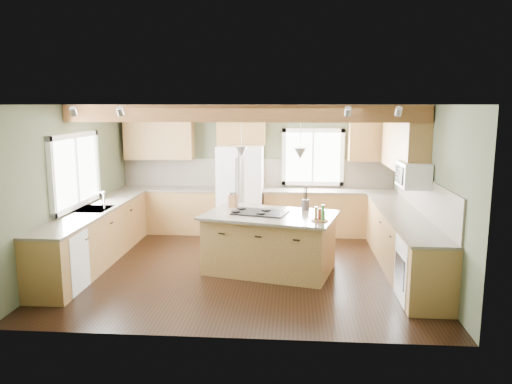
{
  "coord_description": "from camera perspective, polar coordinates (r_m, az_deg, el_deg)",
  "views": [
    {
      "loc": [
        0.76,
        -7.73,
        2.6
      ],
      "look_at": [
        0.15,
        0.3,
        1.19
      ],
      "focal_mm": 35.0,
      "sensor_mm": 36.0,
      "label": 1
    }
  ],
  "objects": [
    {
      "name": "upper_cab_right",
      "position": [
        8.85,
        16.57,
        5.31
      ],
      "size": [
        0.35,
        2.2,
        0.9
      ],
      "primitive_type": "cube",
      "color": "brown",
      "rests_on": "wall_right"
    },
    {
      "name": "ceiling_beam",
      "position": [
        7.64,
        -1.38,
        8.96
      ],
      "size": [
        5.55,
        0.26,
        0.26
      ],
      "primitive_type": "cube",
      "color": "brown",
      "rests_on": "ceiling"
    },
    {
      "name": "counter_left",
      "position": [
        8.6,
        -18.04,
        -1.96
      ],
      "size": [
        0.64,
        3.74,
        0.04
      ],
      "primitive_type": "cube",
      "color": "#50483B",
      "rests_on": "base_cab_left"
    },
    {
      "name": "base_cab_back_right",
      "position": [
        10.19,
        8.36,
        -2.42
      ],
      "size": [
        2.62,
        0.6,
        0.88
      ],
      "primitive_type": "cube",
      "color": "brown",
      "rests_on": "floor"
    },
    {
      "name": "refrigerator",
      "position": [
        10.05,
        -1.78,
        0.19
      ],
      "size": [
        0.9,
        0.74,
        1.8
      ],
      "primitive_type": "cube",
      "color": "white",
      "rests_on": "floor"
    },
    {
      "name": "faucet",
      "position": [
        8.51,
        -16.97,
        -1.0
      ],
      "size": [
        0.02,
        0.02,
        0.28
      ],
      "primitive_type": "cylinder",
      "color": "#B2B2B7",
      "rests_on": "sink"
    },
    {
      "name": "wall_right",
      "position": [
        8.1,
        18.87,
        0.16
      ],
      "size": [
        0.0,
        5.0,
        5.0
      ],
      "primitive_type": "plane",
      "rotation": [
        1.57,
        0.0,
        -1.57
      ],
      "color": "#4C523A",
      "rests_on": "ground"
    },
    {
      "name": "utensil_crock",
      "position": [
        8.11,
        5.66,
        -1.46
      ],
      "size": [
        0.13,
        0.13,
        0.17
      ],
      "primitive_type": "cylinder",
      "rotation": [
        0.0,
        0.0,
        0.04
      ],
      "color": "#484139",
      "rests_on": "island_top"
    },
    {
      "name": "cooktop",
      "position": [
        7.84,
        0.5,
        -2.36
      ],
      "size": [
        0.93,
        0.73,
        0.02
      ],
      "primitive_type": "cube",
      "rotation": [
        0.0,
        0.0,
        -0.25
      ],
      "color": "black",
      "rests_on": "island_top"
    },
    {
      "name": "upper_cab_back_corner",
      "position": [
        10.19,
        13.1,
        6.02
      ],
      "size": [
        0.9,
        0.35,
        0.9
      ],
      "primitive_type": "cube",
      "color": "brown",
      "rests_on": "wall_back"
    },
    {
      "name": "base_cab_right",
      "position": [
        8.26,
        16.43,
        -5.65
      ],
      "size": [
        0.6,
        3.7,
        0.88
      ],
      "primitive_type": "cube",
      "color": "brown",
      "rests_on": "floor"
    },
    {
      "name": "counter_right",
      "position": [
        8.15,
        16.59,
        -2.53
      ],
      "size": [
        0.64,
        3.74,
        0.04
      ],
      "primitive_type": "cube",
      "color": "#50483B",
      "rests_on": "base_cab_right"
    },
    {
      "name": "upper_cab_back_left",
      "position": [
        10.44,
        -11.0,
        6.18
      ],
      "size": [
        1.4,
        0.35,
        0.9
      ],
      "primitive_type": "cube",
      "color": "brown",
      "rests_on": "wall_back"
    },
    {
      "name": "dishwasher",
      "position": [
        7.56,
        -21.51,
        -7.45
      ],
      "size": [
        0.6,
        0.6,
        0.84
      ],
      "primitive_type": "cube",
      "color": "white",
      "rests_on": "floor"
    },
    {
      "name": "ceiling",
      "position": [
        7.76,
        -1.29,
        9.93
      ],
      "size": [
        5.6,
        5.6,
        0.0
      ],
      "primitive_type": "plane",
      "rotation": [
        3.14,
        0.0,
        0.0
      ],
      "color": "silver",
      "rests_on": "wall_back"
    },
    {
      "name": "backsplash_right",
      "position": [
        8.16,
        18.65,
        -0.4
      ],
      "size": [
        0.03,
        3.7,
        0.58
      ],
      "primitive_type": "cube",
      "color": "brown",
      "rests_on": "wall_right"
    },
    {
      "name": "floor",
      "position": [
        8.19,
        -1.22,
        -8.58
      ],
      "size": [
        5.6,
        5.6,
        0.0
      ],
      "primitive_type": "plane",
      "color": "black",
      "rests_on": "ground"
    },
    {
      "name": "pendant_left",
      "position": [
        7.8,
        -1.69,
        4.63
      ],
      "size": [
        0.18,
        0.18,
        0.16
      ],
      "primitive_type": "cone",
      "rotation": [
        3.14,
        0.0,
        0.0
      ],
      "color": "#B2B2B7",
      "rests_on": "ceiling"
    },
    {
      "name": "microwave",
      "position": [
        7.96,
        17.53,
        1.89
      ],
      "size": [
        0.4,
        0.7,
        0.38
      ],
      "primitive_type": "cube",
      "color": "white",
      "rests_on": "wall_right"
    },
    {
      "name": "upper_cab_over_fridge",
      "position": [
        10.12,
        -1.69,
        7.38
      ],
      "size": [
        0.96,
        0.35,
        0.7
      ],
      "primitive_type": "cube",
      "color": "brown",
      "rests_on": "wall_back"
    },
    {
      "name": "soffit_trim",
      "position": [
        10.16,
        0.05,
        9.59
      ],
      "size": [
        5.55,
        0.2,
        0.1
      ],
      "primitive_type": "cube",
      "color": "brown",
      "rests_on": "ceiling"
    },
    {
      "name": "window_back",
      "position": [
        10.27,
        6.51,
        4.0
      ],
      "size": [
        1.1,
        0.04,
        1.0
      ],
      "primitive_type": "cube",
      "color": "white",
      "rests_on": "wall_back"
    },
    {
      "name": "oven",
      "position": [
        7.05,
        18.54,
        -8.53
      ],
      "size": [
        0.6,
        0.72,
        0.84
      ],
      "primitive_type": "cube",
      "color": "white",
      "rests_on": "floor"
    },
    {
      "name": "base_cab_left",
      "position": [
        8.7,
        -17.87,
        -4.93
      ],
      "size": [
        0.6,
        3.7,
        0.88
      ],
      "primitive_type": "cube",
      "color": "brown",
      "rests_on": "floor"
    },
    {
      "name": "sink",
      "position": [
        8.6,
        -18.04,
        -1.93
      ],
      "size": [
        0.5,
        0.65,
        0.03
      ],
      "primitive_type": "cube",
      "color": "#262628",
      "rests_on": "counter_left"
    },
    {
      "name": "wall_back",
      "position": [
        10.34,
        0.09,
        2.7
      ],
      "size": [
        5.6,
        0.0,
        5.6
      ],
      "primitive_type": "plane",
      "rotation": [
        1.57,
        0.0,
        0.0
      ],
      "color": "#4C523A",
      "rests_on": "ground"
    },
    {
      "name": "counter_back_left",
      "position": [
        10.39,
        -9.93,
        0.36
      ],
      "size": [
        2.06,
        0.64,
        0.04
      ],
      "primitive_type": "cube",
      "color": "#50483B",
      "rests_on": "base_cab_back_left"
    },
    {
      "name": "pendant_right",
      "position": [
        7.52,
        5.07,
        4.41
      ],
      "size": [
        0.18,
        0.18,
        0.16
      ],
      "primitive_type": "cone",
      "rotation": [
        3.14,
        0.0,
        0.0
      ],
      "color": "#B2B2B7",
      "rests_on": "ceiling"
    },
    {
      "name": "island",
      "position": [
        7.91,
        1.58,
        -5.91
      ],
      "size": [
        2.11,
        1.58,
        0.88
      ],
      "primitive_type": "cube",
      "rotation": [
        0.0,
        0.0,
        -0.25
      ],
      "color": "brown",
      "rests_on": "floor"
    },
    {
      "name": "backsplash_back",
      "position": [
        10.33,
        0.08,
        2.2
      ],
      "size": [
        5.58,
        0.03,
        0.58
      ],
      "primitive_type": "cube",
      "color": "brown",
      "rests_on": "wall_back"
    },
    {
      "name": "wall_left",
      "position": [
        8.61,
        -20.15,
        0.63
      ],
      "size": [
        0.0,
        5.0,
        5.0
      ],
      "primitive_type": "plane",
      "rotation": [
        1.57,
        0.0,
        1.57
      ],
      "color": "#4C523A",
      "rests_on": "ground"
    },
    {
      "name": "island_top",
      "position": [
        7.8,
        1.6,
        -2.66
      ],
      "size": [
        2.26,
        1.73,
        0.04
      ],
      "primitive_type": "cube",
      "rotation": [
        0.0,
        0.0,
        -0.25
      ],
      "color": "#50483B",
      "rests_on": "island"
    },
    {
      "name": "counter_back_right",
      "position": [
        10.1,
        8.42,
        0.13
      ],
      "size": [
        2.66,
        0.64,
        0.04
      ],
      "primitive_type": "cube",
      "color": "#50483B",
      "rests_on": "base_cab_back_right"
    },
    {
      "name": "bottle_tray",
      "position": [
        7.35,
        7.3,
        -2.42
      ],
      "size": [
        0.32,
        0.32,
        0.23
      ],
      "primitive_type": null,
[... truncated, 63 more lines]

